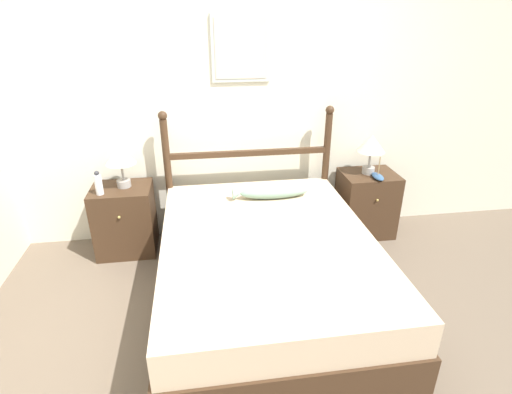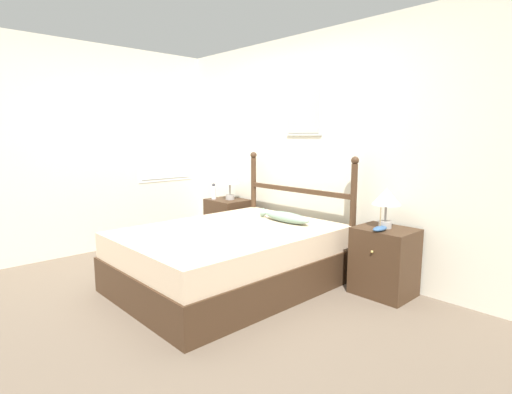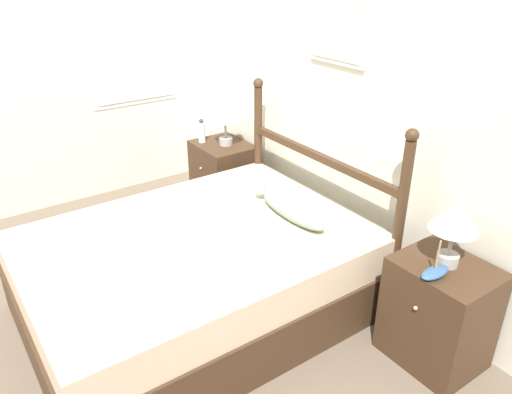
{
  "view_description": "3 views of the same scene",
  "coord_description": "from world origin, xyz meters",
  "px_view_note": "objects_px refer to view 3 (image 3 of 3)",
  "views": [
    {
      "loc": [
        -0.46,
        -1.83,
        1.99
      ],
      "look_at": [
        -0.05,
        0.94,
        0.69
      ],
      "focal_mm": 28.0,
      "sensor_mm": 36.0,
      "label": 1
    },
    {
      "loc": [
        2.87,
        -1.79,
        1.45
      ],
      "look_at": [
        -0.07,
        0.96,
        0.83
      ],
      "focal_mm": 28.0,
      "sensor_mm": 36.0,
      "label": 2
    },
    {
      "loc": [
        2.32,
        -0.62,
        2.1
      ],
      "look_at": [
        0.05,
        0.97,
        0.74
      ],
      "focal_mm": 35.0,
      "sensor_mm": 36.0,
      "label": 3
    }
  ],
  "objects_px": {
    "model_boat": "(435,272)",
    "fish_pillow": "(291,210)",
    "nightstand_left": "(223,177)",
    "table_lamp_right": "(455,220)",
    "bed": "(197,274)",
    "table_lamp_left": "(225,114)",
    "nightstand_right": "(438,313)",
    "bottle": "(202,132)"
  },
  "relations": [
    {
      "from": "nightstand_right",
      "to": "table_lamp_left",
      "type": "relative_size",
      "value": 1.7
    },
    {
      "from": "nightstand_left",
      "to": "nightstand_right",
      "type": "distance_m",
      "value": 2.26
    },
    {
      "from": "table_lamp_left",
      "to": "table_lamp_right",
      "type": "height_order",
      "value": "same"
    },
    {
      "from": "bed",
      "to": "table_lamp_left",
      "type": "relative_size",
      "value": 5.55
    },
    {
      "from": "table_lamp_right",
      "to": "nightstand_left",
      "type": "bearing_deg",
      "value": -179.77
    },
    {
      "from": "table_lamp_left",
      "to": "fish_pillow",
      "type": "distance_m",
      "value": 1.31
    },
    {
      "from": "bed",
      "to": "table_lamp_right",
      "type": "relative_size",
      "value": 5.55
    },
    {
      "from": "bed",
      "to": "table_lamp_right",
      "type": "xyz_separation_m",
      "value": [
        1.11,
        0.9,
        0.61
      ]
    },
    {
      "from": "table_lamp_left",
      "to": "bed",
      "type": "bearing_deg",
      "value": -39.68
    },
    {
      "from": "model_boat",
      "to": "fish_pillow",
      "type": "bearing_deg",
      "value": -172.09
    },
    {
      "from": "bed",
      "to": "bottle",
      "type": "relative_size",
      "value": 9.79
    },
    {
      "from": "nightstand_left",
      "to": "nightstand_right",
      "type": "relative_size",
      "value": 1.0
    },
    {
      "from": "nightstand_left",
      "to": "bed",
      "type": "bearing_deg",
      "value": -38.36
    },
    {
      "from": "nightstand_left",
      "to": "bottle",
      "type": "relative_size",
      "value": 2.99
    },
    {
      "from": "nightstand_right",
      "to": "table_lamp_left",
      "type": "bearing_deg",
      "value": 179.59
    },
    {
      "from": "table_lamp_right",
      "to": "fish_pillow",
      "type": "xyz_separation_m",
      "value": [
        -0.97,
        -0.28,
        -0.27
      ]
    },
    {
      "from": "bed",
      "to": "model_boat",
      "type": "xyz_separation_m",
      "value": [
        1.15,
        0.76,
        0.37
      ]
    },
    {
      "from": "table_lamp_left",
      "to": "fish_pillow",
      "type": "bearing_deg",
      "value": -13.02
    },
    {
      "from": "bed",
      "to": "nightstand_left",
      "type": "relative_size",
      "value": 3.27
    },
    {
      "from": "model_boat",
      "to": "table_lamp_left",
      "type": "bearing_deg",
      "value": 176.17
    },
    {
      "from": "model_boat",
      "to": "fish_pillow",
      "type": "distance_m",
      "value": 1.01
    },
    {
      "from": "nightstand_left",
      "to": "table_lamp_right",
      "type": "height_order",
      "value": "table_lamp_right"
    },
    {
      "from": "table_lamp_right",
      "to": "fish_pillow",
      "type": "relative_size",
      "value": 0.57
    },
    {
      "from": "nightstand_left",
      "to": "table_lamp_left",
      "type": "distance_m",
      "value": 0.58
    },
    {
      "from": "table_lamp_left",
      "to": "model_boat",
      "type": "relative_size",
      "value": 1.74
    },
    {
      "from": "table_lamp_right",
      "to": "model_boat",
      "type": "relative_size",
      "value": 1.74
    },
    {
      "from": "model_boat",
      "to": "nightstand_left",
      "type": "bearing_deg",
      "value": 176.63
    },
    {
      "from": "bed",
      "to": "table_lamp_left",
      "type": "bearing_deg",
      "value": 140.32
    },
    {
      "from": "bed",
      "to": "table_lamp_right",
      "type": "distance_m",
      "value": 1.56
    },
    {
      "from": "nightstand_left",
      "to": "model_boat",
      "type": "bearing_deg",
      "value": -3.37
    },
    {
      "from": "nightstand_right",
      "to": "table_lamp_left",
      "type": "distance_m",
      "value": 2.3
    },
    {
      "from": "table_lamp_left",
      "to": "nightstand_right",
      "type": "bearing_deg",
      "value": -0.41
    },
    {
      "from": "bed",
      "to": "model_boat",
      "type": "bearing_deg",
      "value": 33.59
    },
    {
      "from": "model_boat",
      "to": "table_lamp_right",
      "type": "bearing_deg",
      "value": 102.35
    },
    {
      "from": "nightstand_right",
      "to": "bottle",
      "type": "xyz_separation_m",
      "value": [
        -2.4,
        -0.12,
        0.4
      ]
    },
    {
      "from": "table_lamp_left",
      "to": "fish_pillow",
      "type": "xyz_separation_m",
      "value": [
        1.25,
        -0.29,
        -0.27
      ]
    },
    {
      "from": "bottle",
      "to": "model_boat",
      "type": "distance_m",
      "value": 2.42
    },
    {
      "from": "bottle",
      "to": "model_boat",
      "type": "relative_size",
      "value": 0.99
    },
    {
      "from": "table_lamp_right",
      "to": "table_lamp_left",
      "type": "bearing_deg",
      "value": 179.81
    },
    {
      "from": "model_boat",
      "to": "fish_pillow",
      "type": "xyz_separation_m",
      "value": [
        -1.0,
        -0.14,
        -0.03
      ]
    },
    {
      "from": "nightstand_right",
      "to": "fish_pillow",
      "type": "xyz_separation_m",
      "value": [
        -0.98,
        -0.27,
        0.31
      ]
    },
    {
      "from": "bed",
      "to": "model_boat",
      "type": "relative_size",
      "value": 9.66
    }
  ]
}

